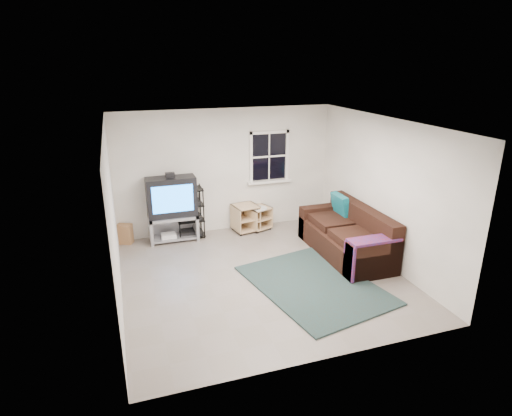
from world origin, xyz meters
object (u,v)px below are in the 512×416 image
object	(u,v)px
side_table_right	(258,216)
sofa	(348,237)
tv_unit	(172,204)
av_rack	(190,216)
side_table_left	(245,217)

from	to	relation	value
side_table_right	sofa	distance (m)	2.13
tv_unit	av_rack	world-z (taller)	tv_unit
side_table_right	tv_unit	bearing A→B (deg)	-178.80
side_table_left	side_table_right	size ratio (longest dim) A/B	1.00
av_rack	side_table_left	xyz separation A→B (m)	(1.17, -0.01, -0.16)
sofa	tv_unit	bearing A→B (deg)	150.41
tv_unit	side_table_right	bearing A→B (deg)	1.20
tv_unit	side_table_right	xyz separation A→B (m)	(1.83, 0.04, -0.49)
side_table_left	av_rack	bearing A→B (deg)	179.47
tv_unit	side_table_left	xyz separation A→B (m)	(1.53, 0.04, -0.47)
tv_unit	side_table_left	bearing A→B (deg)	1.38
side_table_left	sofa	bearing A→B (deg)	-49.52
av_rack	side_table_right	xyz separation A→B (m)	(1.47, -0.01, -0.18)
sofa	side_table_left	bearing A→B (deg)	130.48
av_rack	side_table_right	bearing A→B (deg)	-0.37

